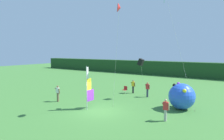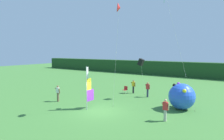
{
  "view_description": "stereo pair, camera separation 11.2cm",
  "coord_description": "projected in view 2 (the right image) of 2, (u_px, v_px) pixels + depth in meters",
  "views": [
    {
      "loc": [
        10.11,
        -13.25,
        5.26
      ],
      "look_at": [
        -0.52,
        2.72,
        3.39
      ],
      "focal_mm": 30.9,
      "sensor_mm": 36.0,
      "label": 1
    },
    {
      "loc": [
        10.2,
        -13.19,
        5.26
      ],
      "look_at": [
        -0.52,
        2.72,
        3.39
      ],
      "focal_mm": 30.9,
      "sensor_mm": 36.0,
      "label": 2
    }
  ],
  "objects": [
    {
      "name": "banner_flag",
      "position": [
        89.0,
        89.0,
        17.44
      ],
      "size": [
        0.06,
        1.03,
        3.94
      ],
      "color": "#B7B7BC",
      "rests_on": "ground"
    },
    {
      "name": "kite_red_delta_0",
      "position": [
        119.0,
        8.0,
        15.59
      ],
      "size": [
        1.91,
        1.86,
        9.16
      ],
      "color": "brown",
      "rests_on": "ground"
    },
    {
      "name": "person_mid_field",
      "position": [
        148.0,
        89.0,
        22.09
      ],
      "size": [
        0.55,
        0.48,
        1.75
      ],
      "color": "#2D334C",
      "rests_on": "ground"
    },
    {
      "name": "distant_treeline",
      "position": [
        182.0,
        69.0,
        40.1
      ],
      "size": [
        80.0,
        2.4,
        3.07
      ],
      "primitive_type": "cube",
      "color": "#1E421E",
      "rests_on": "ground"
    },
    {
      "name": "person_far_right",
      "position": [
        58.0,
        93.0,
        20.13
      ],
      "size": [
        0.55,
        0.48,
        1.7
      ],
      "color": "brown",
      "rests_on": "ground"
    },
    {
      "name": "person_far_left",
      "position": [
        165.0,
        109.0,
        14.45
      ],
      "size": [
        0.55,
        0.48,
        1.7
      ],
      "color": "#B7B2A3",
      "rests_on": "ground"
    },
    {
      "name": "person_near_banner",
      "position": [
        133.0,
        86.0,
        24.16
      ],
      "size": [
        0.55,
        0.48,
        1.66
      ],
      "color": "black",
      "rests_on": "ground"
    },
    {
      "name": "ground_plane",
      "position": [
        100.0,
        111.0,
        17.07
      ],
      "size": [
        120.0,
        120.0,
        0.0
      ],
      "primitive_type": "plane",
      "color": "#3D7533"
    },
    {
      "name": "kite_black_box_2",
      "position": [
        141.0,
        62.0,
        21.08
      ],
      "size": [
        0.71,
        2.12,
        4.5
      ],
      "color": "brown",
      "rests_on": "ground"
    },
    {
      "name": "folding_chair",
      "position": [
        125.0,
        89.0,
        24.17
      ],
      "size": [
        0.51,
        0.51,
        0.89
      ],
      "color": "#BCBCC1",
      "rests_on": "ground"
    },
    {
      "name": "inflatable_balloon",
      "position": [
        182.0,
        96.0,
        17.41
      ],
      "size": [
        2.36,
        2.36,
        2.4
      ],
      "color": "blue",
      "rests_on": "ground"
    }
  ]
}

